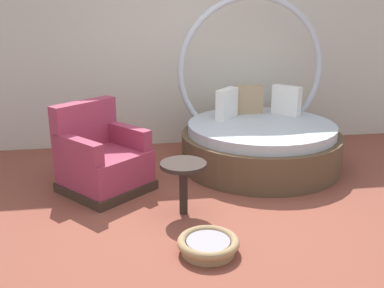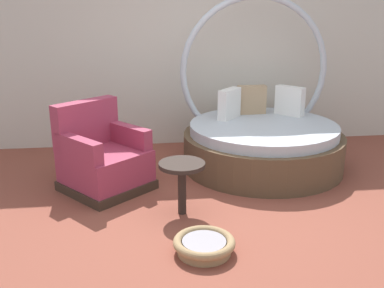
{
  "view_description": "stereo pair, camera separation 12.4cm",
  "coord_description": "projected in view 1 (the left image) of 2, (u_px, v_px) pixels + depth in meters",
  "views": [
    {
      "loc": [
        -0.74,
        -3.9,
        1.97
      ],
      "look_at": [
        -0.08,
        0.48,
        0.55
      ],
      "focal_mm": 42.02,
      "sensor_mm": 36.0,
      "label": 1
    },
    {
      "loc": [
        -0.62,
        -3.92,
        1.97
      ],
      "look_at": [
        -0.08,
        0.48,
        0.55
      ],
      "focal_mm": 42.02,
      "sensor_mm": 36.0,
      "label": 2
    }
  ],
  "objects": [
    {
      "name": "round_daybed",
      "position": [
        259.0,
        135.0,
        5.57
      ],
      "size": [
        1.95,
        1.95,
        2.07
      ],
      "color": "brown",
      "rests_on": "ground_plane"
    },
    {
      "name": "side_table",
      "position": [
        183.0,
        172.0,
        4.23
      ],
      "size": [
        0.44,
        0.44,
        0.52
      ],
      "color": "#2D231E",
      "rests_on": "ground_plane"
    },
    {
      "name": "red_armchair",
      "position": [
        102.0,
        160.0,
        4.82
      ],
      "size": [
        1.13,
        1.13,
        0.94
      ],
      "color": "#38281E",
      "rests_on": "ground_plane"
    },
    {
      "name": "back_wall",
      "position": [
        178.0,
        42.0,
        6.15
      ],
      "size": [
        8.0,
        0.12,
        2.85
      ],
      "primitive_type": "cube",
      "color": "beige",
      "rests_on": "ground_plane"
    },
    {
      "name": "pet_basket",
      "position": [
        208.0,
        245.0,
        3.65
      ],
      "size": [
        0.51,
        0.51,
        0.13
      ],
      "color": "#9E7F56",
      "rests_on": "ground_plane"
    },
    {
      "name": "ground_plane",
      "position": [
        208.0,
        213.0,
        4.39
      ],
      "size": [
        8.0,
        8.0,
        0.02
      ],
      "primitive_type": "cube",
      "color": "brown"
    }
  ]
}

